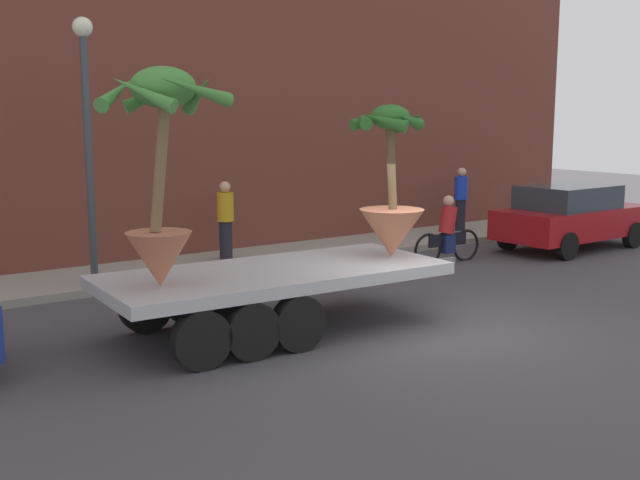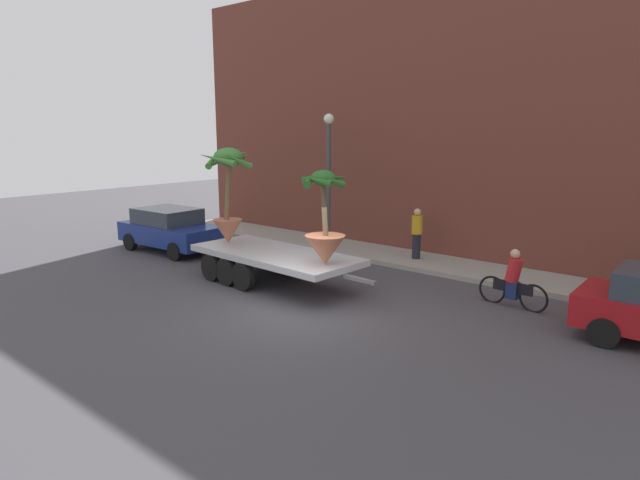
{
  "view_description": "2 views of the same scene",
  "coord_description": "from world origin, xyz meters",
  "px_view_note": "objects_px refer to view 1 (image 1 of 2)",
  "views": [
    {
      "loc": [
        -8.2,
        -8.5,
        3.31
      ],
      "look_at": [
        -1.0,
        1.64,
        1.25
      ],
      "focal_mm": 43.18,
      "sensor_mm": 36.0,
      "label": 1
    },
    {
      "loc": [
        8.66,
        -9.61,
        4.47
      ],
      "look_at": [
        -1.19,
        2.04,
        1.32
      ],
      "focal_mm": 30.36,
      "sensor_mm": 36.0,
      "label": 2
    }
  ],
  "objects_px": {
    "flatbed_trailer": "(260,286)",
    "parked_car": "(571,216)",
    "potted_palm_middle": "(161,173)",
    "pedestrian_far_left": "(225,219)",
    "pedestrian_near_gate": "(461,198)",
    "cyclist": "(448,233)",
    "potted_palm_rear": "(391,203)",
    "street_lamp": "(87,117)"
  },
  "relations": [
    {
      "from": "flatbed_trailer",
      "to": "parked_car",
      "type": "relative_size",
      "value": 1.51
    },
    {
      "from": "parked_car",
      "to": "potted_palm_middle",
      "type": "bearing_deg",
      "value": -169.8
    },
    {
      "from": "potted_palm_middle",
      "to": "flatbed_trailer",
      "type": "bearing_deg",
      "value": 5.09
    },
    {
      "from": "pedestrian_far_left",
      "to": "pedestrian_near_gate",
      "type": "bearing_deg",
      "value": 0.27
    },
    {
      "from": "flatbed_trailer",
      "to": "potted_palm_middle",
      "type": "height_order",
      "value": "potted_palm_middle"
    },
    {
      "from": "cyclist",
      "to": "parked_car",
      "type": "distance_m",
      "value": 3.74
    },
    {
      "from": "potted_palm_rear",
      "to": "cyclist",
      "type": "relative_size",
      "value": 1.34
    },
    {
      "from": "potted_palm_middle",
      "to": "street_lamp",
      "type": "xyz_separation_m",
      "value": [
        0.48,
        4.24,
        0.72
      ]
    },
    {
      "from": "pedestrian_near_gate",
      "to": "flatbed_trailer",
      "type": "bearing_deg",
      "value": -152.0
    },
    {
      "from": "flatbed_trailer",
      "to": "parked_car",
      "type": "distance_m",
      "value": 10.21
    },
    {
      "from": "pedestrian_near_gate",
      "to": "street_lamp",
      "type": "bearing_deg",
      "value": -175.45
    },
    {
      "from": "potted_palm_middle",
      "to": "parked_car",
      "type": "relative_size",
      "value": 0.7
    },
    {
      "from": "flatbed_trailer",
      "to": "potted_palm_middle",
      "type": "relative_size",
      "value": 2.15
    },
    {
      "from": "potted_palm_middle",
      "to": "cyclist",
      "type": "bearing_deg",
      "value": 18.0
    },
    {
      "from": "potted_palm_rear",
      "to": "pedestrian_near_gate",
      "type": "xyz_separation_m",
      "value": [
        6.94,
        5.19,
        -0.83
      ]
    },
    {
      "from": "street_lamp",
      "to": "potted_palm_rear",
      "type": "bearing_deg",
      "value": -51.75
    },
    {
      "from": "cyclist",
      "to": "potted_palm_middle",
      "type": "bearing_deg",
      "value": -162.0
    },
    {
      "from": "parked_car",
      "to": "pedestrian_far_left",
      "type": "height_order",
      "value": "pedestrian_far_left"
    },
    {
      "from": "pedestrian_near_gate",
      "to": "potted_palm_middle",
      "type": "bearing_deg",
      "value": -154.97
    },
    {
      "from": "cyclist",
      "to": "pedestrian_far_left",
      "type": "xyz_separation_m",
      "value": [
        -4.24,
        2.47,
        0.37
      ]
    },
    {
      "from": "flatbed_trailer",
      "to": "parked_car",
      "type": "bearing_deg",
      "value": 11.0
    },
    {
      "from": "potted_palm_rear",
      "to": "cyclist",
      "type": "distance_m",
      "value": 4.95
    },
    {
      "from": "potted_palm_rear",
      "to": "street_lamp",
      "type": "height_order",
      "value": "street_lamp"
    },
    {
      "from": "cyclist",
      "to": "parked_car",
      "type": "bearing_deg",
      "value": -7.35
    },
    {
      "from": "pedestrian_near_gate",
      "to": "pedestrian_far_left",
      "type": "xyz_separation_m",
      "value": [
        -7.2,
        -0.03,
        0.0
      ]
    },
    {
      "from": "flatbed_trailer",
      "to": "cyclist",
      "type": "relative_size",
      "value": 3.42
    },
    {
      "from": "parked_car",
      "to": "street_lamp",
      "type": "distance_m",
      "value": 11.59
    },
    {
      "from": "potted_palm_middle",
      "to": "street_lamp",
      "type": "relative_size",
      "value": 0.61
    },
    {
      "from": "cyclist",
      "to": "pedestrian_far_left",
      "type": "distance_m",
      "value": 4.92
    },
    {
      "from": "cyclist",
      "to": "pedestrian_far_left",
      "type": "height_order",
      "value": "pedestrian_far_left"
    },
    {
      "from": "potted_palm_rear",
      "to": "pedestrian_far_left",
      "type": "bearing_deg",
      "value": 92.81
    },
    {
      "from": "potted_palm_rear",
      "to": "pedestrian_far_left",
      "type": "distance_m",
      "value": 5.23
    },
    {
      "from": "cyclist",
      "to": "street_lamp",
      "type": "xyz_separation_m",
      "value": [
        -7.42,
        1.68,
        2.56
      ]
    },
    {
      "from": "pedestrian_near_gate",
      "to": "pedestrian_far_left",
      "type": "height_order",
      "value": "same"
    },
    {
      "from": "street_lamp",
      "to": "pedestrian_near_gate",
      "type": "bearing_deg",
      "value": 4.55
    },
    {
      "from": "parked_car",
      "to": "pedestrian_far_left",
      "type": "bearing_deg",
      "value": 159.64
    },
    {
      "from": "potted_palm_middle",
      "to": "pedestrian_near_gate",
      "type": "height_order",
      "value": "potted_palm_middle"
    },
    {
      "from": "potted_palm_middle",
      "to": "pedestrian_far_left",
      "type": "xyz_separation_m",
      "value": [
        3.66,
        5.04,
        -1.47
      ]
    },
    {
      "from": "potted_palm_middle",
      "to": "pedestrian_far_left",
      "type": "height_order",
      "value": "potted_palm_middle"
    },
    {
      "from": "potted_palm_middle",
      "to": "parked_car",
      "type": "bearing_deg",
      "value": 10.2
    },
    {
      "from": "flatbed_trailer",
      "to": "pedestrian_near_gate",
      "type": "xyz_separation_m",
      "value": [
        9.27,
        4.93,
        0.29
      ]
    },
    {
      "from": "potted_palm_rear",
      "to": "pedestrian_near_gate",
      "type": "distance_m",
      "value": 8.71
    }
  ]
}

